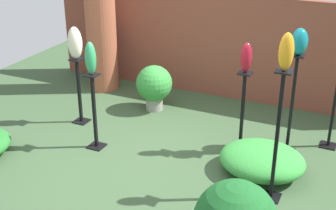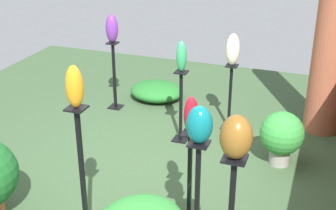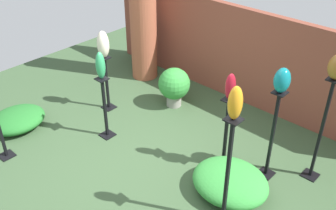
{
  "view_description": "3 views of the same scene",
  "coord_description": "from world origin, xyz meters",
  "px_view_note": "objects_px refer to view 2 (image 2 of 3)",
  "views": [
    {
      "loc": [
        2.21,
        -4.29,
        2.94
      ],
      "look_at": [
        0.16,
        0.18,
        0.73
      ],
      "focal_mm": 50.0,
      "sensor_mm": 36.0,
      "label": 1
    },
    {
      "loc": [
        4.53,
        1.83,
        3.03
      ],
      "look_at": [
        -0.11,
        0.16,
        0.82
      ],
      "focal_mm": 50.0,
      "sensor_mm": 36.0,
      "label": 2
    },
    {
      "loc": [
        3.16,
        -2.84,
        3.59
      ],
      "look_at": [
        0.22,
        0.35,
        0.86
      ],
      "focal_mm": 42.0,
      "sensor_mm": 36.0,
      "label": 3
    }
  ],
  "objects_px": {
    "pedestal_jade": "(181,110)",
    "pedestal_violet": "(114,79)",
    "art_vase_ruby": "(191,115)",
    "pedestal_ivory": "(230,100)",
    "pedestal_amber": "(83,186)",
    "potted_plant_near_pillar": "(282,135)",
    "art_vase_amber": "(74,87)",
    "art_vase_jade": "(181,56)",
    "art_vase_ivory": "(233,50)",
    "art_vase_bronze": "(236,137)",
    "pedestal_ruby": "(189,186)",
    "art_vase_teal": "(199,125)",
    "art_vase_violet": "(112,29)",
    "brick_pillar": "(333,37)"
  },
  "relations": [
    {
      "from": "pedestal_ivory",
      "to": "art_vase_teal",
      "type": "height_order",
      "value": "art_vase_teal"
    },
    {
      "from": "pedestal_violet",
      "to": "art_vase_bronze",
      "type": "relative_size",
      "value": 3.44
    },
    {
      "from": "pedestal_ivory",
      "to": "art_vase_jade",
      "type": "bearing_deg",
      "value": -41.73
    },
    {
      "from": "pedestal_jade",
      "to": "pedestal_violet",
      "type": "bearing_deg",
      "value": -117.5
    },
    {
      "from": "art_vase_ivory",
      "to": "art_vase_amber",
      "type": "xyz_separation_m",
      "value": [
        2.87,
        -0.69,
        0.46
      ]
    },
    {
      "from": "pedestal_amber",
      "to": "potted_plant_near_pillar",
      "type": "bearing_deg",
      "value": 144.67
    },
    {
      "from": "pedestal_ivory",
      "to": "art_vase_violet",
      "type": "distance_m",
      "value": 2.0
    },
    {
      "from": "pedestal_ivory",
      "to": "art_vase_ruby",
      "type": "height_order",
      "value": "art_vase_ruby"
    },
    {
      "from": "pedestal_jade",
      "to": "art_vase_teal",
      "type": "distance_m",
      "value": 2.6
    },
    {
      "from": "pedestal_ruby",
      "to": "art_vase_violet",
      "type": "bearing_deg",
      "value": -140.66
    },
    {
      "from": "art_vase_amber",
      "to": "art_vase_teal",
      "type": "bearing_deg",
      "value": 92.57
    },
    {
      "from": "art_vase_jade",
      "to": "art_vase_amber",
      "type": "xyz_separation_m",
      "value": [
        2.28,
        -0.16,
        0.43
      ]
    },
    {
      "from": "art_vase_amber",
      "to": "art_vase_ivory",
      "type": "bearing_deg",
      "value": 166.52
    },
    {
      "from": "pedestal_ivory",
      "to": "pedestal_amber",
      "type": "height_order",
      "value": "pedestal_amber"
    },
    {
      "from": "pedestal_violet",
      "to": "art_vase_amber",
      "type": "height_order",
      "value": "art_vase_amber"
    },
    {
      "from": "pedestal_ruby",
      "to": "art_vase_ivory",
      "type": "xyz_separation_m",
      "value": [
        -2.29,
        -0.12,
        0.68
      ]
    },
    {
      "from": "pedestal_jade",
      "to": "art_vase_bronze",
      "type": "xyz_separation_m",
      "value": [
        2.69,
        1.25,
        1.17
      ]
    },
    {
      "from": "art_vase_amber",
      "to": "pedestal_amber",
      "type": "bearing_deg",
      "value": 0.0
    },
    {
      "from": "art_vase_jade",
      "to": "pedestal_amber",
      "type": "bearing_deg",
      "value": -4.08
    },
    {
      "from": "pedestal_violet",
      "to": "pedestal_ruby",
      "type": "distance_m",
      "value": 3.06
    },
    {
      "from": "art_vase_violet",
      "to": "art_vase_ivory",
      "type": "bearing_deg",
      "value": 87.38
    },
    {
      "from": "art_vase_ruby",
      "to": "potted_plant_near_pillar",
      "type": "relative_size",
      "value": 0.53
    },
    {
      "from": "art_vase_bronze",
      "to": "pedestal_violet",
      "type": "bearing_deg",
      "value": -142.88
    },
    {
      "from": "art_vase_violet",
      "to": "art_vase_amber",
      "type": "relative_size",
      "value": 1.14
    },
    {
      "from": "pedestal_amber",
      "to": "art_vase_amber",
      "type": "height_order",
      "value": "art_vase_amber"
    },
    {
      "from": "art_vase_bronze",
      "to": "potted_plant_near_pillar",
      "type": "distance_m",
      "value": 2.81
    },
    {
      "from": "art_vase_amber",
      "to": "art_vase_jade",
      "type": "bearing_deg",
      "value": 175.92
    },
    {
      "from": "pedestal_jade",
      "to": "pedestal_ivory",
      "type": "distance_m",
      "value": 0.79
    },
    {
      "from": "art_vase_ruby",
      "to": "potted_plant_near_pillar",
      "type": "xyz_separation_m",
      "value": [
        -1.53,
        0.69,
        -0.84
      ]
    },
    {
      "from": "art_vase_jade",
      "to": "art_vase_ivory",
      "type": "distance_m",
      "value": 0.79
    },
    {
      "from": "art_vase_bronze",
      "to": "art_vase_ruby",
      "type": "height_order",
      "value": "art_vase_bronze"
    },
    {
      "from": "potted_plant_near_pillar",
      "to": "art_vase_amber",
      "type": "bearing_deg",
      "value": -35.33
    },
    {
      "from": "pedestal_ruby",
      "to": "potted_plant_near_pillar",
      "type": "xyz_separation_m",
      "value": [
        -1.53,
        0.69,
        -0.08
      ]
    },
    {
      "from": "pedestal_jade",
      "to": "art_vase_teal",
      "type": "xyz_separation_m",
      "value": [
        2.24,
        0.88,
        0.98
      ]
    },
    {
      "from": "art_vase_bronze",
      "to": "art_vase_ivory",
      "type": "bearing_deg",
      "value": -167.51
    },
    {
      "from": "art_vase_amber",
      "to": "pedestal_ruby",
      "type": "bearing_deg",
      "value": 125.74
    },
    {
      "from": "pedestal_amber",
      "to": "art_vase_teal",
      "type": "bearing_deg",
      "value": 92.57
    },
    {
      "from": "art_vase_ruby",
      "to": "pedestal_violet",
      "type": "bearing_deg",
      "value": -140.66
    },
    {
      "from": "pedestal_amber",
      "to": "pedestal_violet",
      "type": "bearing_deg",
      "value": -159.09
    },
    {
      "from": "brick_pillar",
      "to": "pedestal_ruby",
      "type": "bearing_deg",
      "value": -22.59
    },
    {
      "from": "pedestal_ivory",
      "to": "potted_plant_near_pillar",
      "type": "xyz_separation_m",
      "value": [
        0.76,
        0.81,
        -0.03
      ]
    },
    {
      "from": "art_vase_ivory",
      "to": "potted_plant_near_pillar",
      "type": "bearing_deg",
      "value": 47.05
    },
    {
      "from": "pedestal_ivory",
      "to": "art_vase_amber",
      "type": "xyz_separation_m",
      "value": [
        2.87,
        -0.69,
        1.19
      ]
    },
    {
      "from": "pedestal_jade",
      "to": "pedestal_ruby",
      "type": "height_order",
      "value": "pedestal_ruby"
    },
    {
      "from": "pedestal_jade",
      "to": "pedestal_ivory",
      "type": "relative_size",
      "value": 1.05
    },
    {
      "from": "art_vase_teal",
      "to": "art_vase_amber",
      "type": "distance_m",
      "value": 1.06
    },
    {
      "from": "art_vase_jade",
      "to": "art_vase_ruby",
      "type": "bearing_deg",
      "value": 20.97
    },
    {
      "from": "art_vase_violet",
      "to": "art_vase_ruby",
      "type": "bearing_deg",
      "value": 39.34
    },
    {
      "from": "art_vase_ruby",
      "to": "art_vase_jade",
      "type": "bearing_deg",
      "value": -159.03
    },
    {
      "from": "art_vase_ivory",
      "to": "pedestal_amber",
      "type": "bearing_deg",
      "value": -13.48
    }
  ]
}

